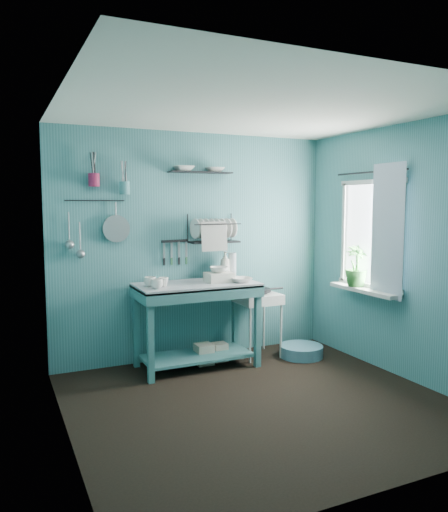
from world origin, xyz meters
name	(u,v)px	position (x,y,z in m)	size (l,w,h in m)	color
floor	(260,402)	(0.00, 0.00, 0.00)	(3.20, 3.20, 0.00)	black
ceiling	(262,108)	(0.00, 0.00, 2.50)	(3.20, 3.20, 0.00)	silver
wall_back	(196,246)	(0.00, 1.50, 1.25)	(3.20, 3.20, 0.00)	#386F74
wall_front	(388,286)	(0.00, -1.50, 1.25)	(3.20, 3.20, 0.00)	#386F74
wall_left	(64,270)	(-1.60, 0.00, 1.25)	(3.00, 3.00, 0.00)	#386F74
wall_right	(404,252)	(1.60, 0.00, 1.25)	(3.00, 3.00, 0.00)	#386F74
work_counter	(197,325)	(-0.14, 1.12, 0.45)	(1.27, 0.63, 0.90)	#346B6D
mug_left	(157,284)	(-0.62, 0.96, 0.95)	(0.12, 0.12, 0.10)	silver
mug_mid	(163,282)	(-0.52, 1.06, 0.94)	(0.10, 0.10, 0.09)	silver
mug_right	(150,282)	(-0.64, 1.12, 0.95)	(0.12, 0.12, 0.10)	silver
wash_tub	(219,277)	(0.11, 1.10, 0.95)	(0.28, 0.22, 0.10)	beige
tub_bowl	(219,270)	(0.11, 1.10, 1.03)	(0.20, 0.20, 0.06)	silver
soap_bottle	(225,265)	(0.28, 1.32, 1.05)	(0.12, 0.12, 0.30)	beige
water_bottle	(232,265)	(0.38, 1.34, 1.04)	(0.09, 0.09, 0.28)	#B4BFC8
counter_bowl	(241,280)	(0.31, 0.97, 0.92)	(0.22, 0.22, 0.05)	silver
hotplate_stand	(257,325)	(0.63, 1.20, 0.36)	(0.45, 0.45, 0.72)	beige
frying_pan	(258,290)	(0.63, 1.20, 0.76)	(0.30, 0.30, 0.04)	black
knife_strip	(175,241)	(-0.25, 1.47, 1.32)	(0.32, 0.02, 0.03)	black
dish_rack	(214,228)	(0.17, 1.37, 1.45)	(0.55, 0.24, 0.32)	black
upper_shelf	(201,172)	(0.02, 1.40, 2.06)	(0.70, 0.18, 0.01)	black
shelf_bowl_left	(184,176)	(-0.17, 1.40, 2.02)	(0.22, 0.22, 0.05)	silver
shelf_bowl_right	(215,171)	(0.20, 1.40, 2.08)	(0.21, 0.21, 0.05)	silver
utensil_cup_magenta	(94,180)	(-1.11, 1.42, 1.96)	(0.11, 0.11, 0.13)	#981C43
utensil_cup_teal	(125,188)	(-0.81, 1.42, 1.88)	(0.11, 0.11, 0.13)	teal
colander	(116,229)	(-0.90, 1.45, 1.47)	(0.28, 0.28, 0.03)	gray
ladle_outer	(69,227)	(-1.36, 1.46, 1.49)	(0.01, 0.01, 0.30)	gray
ladle_inner	(80,237)	(-1.26, 1.46, 1.39)	(0.01, 0.01, 0.30)	gray
hook_rail	(95,201)	(-1.10, 1.47, 1.75)	(0.01, 0.01, 0.60)	black
window_glass	(372,234)	(1.59, 0.45, 1.40)	(1.10, 1.10, 0.00)	white
windowsill	(364,290)	(1.50, 0.45, 0.81)	(0.16, 0.95, 0.04)	beige
curtain	(387,231)	(1.52, 0.15, 1.45)	(1.35, 1.35, 0.00)	silver
curtain_rod	(370,172)	(1.54, 0.45, 2.05)	(0.02, 0.02, 1.05)	black
potted_plant	(356,266)	(1.51, 0.58, 1.05)	(0.25, 0.25, 0.44)	#2C6B2A
storage_tin_large	(204,354)	(-0.04, 1.17, 0.11)	(0.18, 0.18, 0.22)	tan
storage_tin_small	(220,352)	(0.16, 1.20, 0.10)	(0.15, 0.15, 0.20)	tan
floor_basin	(301,351)	(1.06, 0.95, 0.07)	(0.49, 0.49, 0.13)	teal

